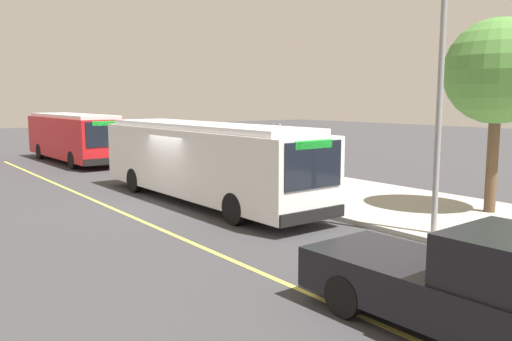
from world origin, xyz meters
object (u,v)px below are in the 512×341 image
object	(u,v)px
transit_bus_second	(74,136)
pedestrian_commuter	(230,161)
route_sign_post	(277,150)
pickup_truck	(472,288)
waiting_bench	(295,171)
transit_bus_main	(203,159)

from	to	relation	value
transit_bus_second	pedestrian_commuter	bearing A→B (deg)	11.80
route_sign_post	pedestrian_commuter	distance (m)	4.13
pickup_truck	waiting_bench	bearing A→B (deg)	149.27
transit_bus_second	waiting_bench	bearing A→B (deg)	19.77
route_sign_post	pedestrian_commuter	bearing A→B (deg)	171.94
pedestrian_commuter	route_sign_post	bearing A→B (deg)	-8.06
transit_bus_main	pickup_truck	world-z (taller)	transit_bus_main
transit_bus_main	pedestrian_commuter	world-z (taller)	transit_bus_main
transit_bus_second	pedestrian_commuter	xyz separation A→B (m)	(13.05, 2.73, -0.50)
transit_bus_second	pickup_truck	size ratio (longest dim) A/B	1.89
transit_bus_main	waiting_bench	world-z (taller)	transit_bus_main
transit_bus_main	route_sign_post	distance (m)	2.77
pickup_truck	route_sign_post	world-z (taller)	route_sign_post
transit_bus_main	waiting_bench	bearing A→B (deg)	100.93
transit_bus_second	route_sign_post	bearing A→B (deg)	7.22
transit_bus_second	waiting_bench	distance (m)	15.54
pickup_truck	waiting_bench	distance (m)	15.52
route_sign_post	waiting_bench	bearing A→B (deg)	128.70
route_sign_post	pedestrian_commuter	world-z (taller)	route_sign_post
transit_bus_second	route_sign_post	distance (m)	17.20
transit_bus_main	pickup_truck	bearing A→B (deg)	-11.47
waiting_bench	pedestrian_commuter	xyz separation A→B (m)	(-1.54, -2.52, 0.48)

